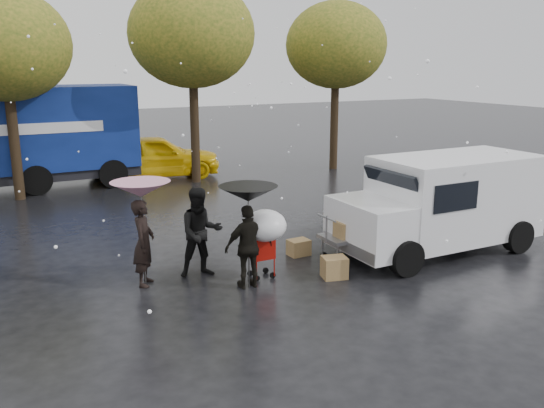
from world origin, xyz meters
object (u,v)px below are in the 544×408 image
person_pink (144,243)px  person_black (249,247)px  vendor_cart (358,227)px  blue_truck (19,139)px  shopping_cart (265,229)px  yellow_taxi (155,156)px  white_van (442,202)px

person_pink → person_black: size_ratio=1.04×
vendor_cart → blue_truck: blue_truck is taller
shopping_cart → yellow_taxi: yellow_taxi is taller
white_van → yellow_taxi: size_ratio=1.01×
white_van → person_pink: bearing=171.1°
vendor_cart → white_van: (2.07, -0.38, 0.43)m
white_van → yellow_taxi: white_van is taller
person_pink → white_van: (6.71, -1.05, 0.30)m
person_black → vendor_cart: 2.90m
person_pink → blue_truck: bearing=34.9°
person_pink → vendor_cart: 4.68m
shopping_cart → white_van: size_ratio=0.30×
person_black → shopping_cart: 0.55m
vendor_cart → white_van: size_ratio=0.31×
vendor_cart → yellow_taxi: 11.30m
blue_truck → shopping_cart: bearing=-72.6°
person_pink → shopping_cart: size_ratio=1.18×
vendor_cart → shopping_cart: size_ratio=1.04×
white_van → yellow_taxi: (-3.43, 11.60, -0.34)m
person_pink → blue_truck: blue_truck is taller
blue_truck → person_black: bearing=-75.0°
vendor_cart → yellow_taxi: bearing=96.9°
vendor_cart → yellow_taxi: yellow_taxi is taller
person_black → yellow_taxi: person_black is taller
shopping_cart → person_pink: bearing=158.7°
vendor_cart → shopping_cart: bearing=-175.4°
person_black → white_van: (4.94, 0.02, 0.33)m
shopping_cart → yellow_taxi: size_ratio=0.30×
white_van → blue_truck: bearing=124.7°
vendor_cart → blue_truck: 12.83m
shopping_cart → white_van: 4.50m
vendor_cart → person_black: bearing=-172.1°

